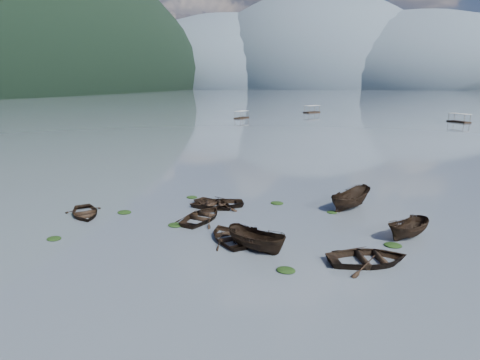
% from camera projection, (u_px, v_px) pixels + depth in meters
% --- Properties ---
extents(ground_plane, '(2400.00, 2400.00, 0.00)m').
position_uv_depth(ground_plane, '(189.00, 260.00, 22.60)').
color(ground_plane, '#525B66').
extents(haze_mtn_a, '(520.00, 520.00, 280.00)m').
position_uv_depth(haze_mtn_a, '(231.00, 88.00, 929.37)').
color(haze_mtn_a, '#475666').
rests_on(haze_mtn_a, ground).
extents(haze_mtn_b, '(520.00, 520.00, 340.00)m').
position_uv_depth(haze_mtn_b, '(312.00, 88.00, 879.68)').
color(haze_mtn_b, '#475666').
rests_on(haze_mtn_b, ground).
extents(haze_mtn_c, '(520.00, 520.00, 260.00)m').
position_uv_depth(haze_mtn_c, '(403.00, 88.00, 829.98)').
color(haze_mtn_c, '#475666').
rests_on(haze_mtn_c, ground).
extents(rowboat_0, '(4.95, 5.02, 0.85)m').
position_uv_depth(rowboat_0, '(85.00, 215.00, 30.24)').
color(rowboat_0, black).
rests_on(rowboat_0, ground).
extents(rowboat_1, '(4.06, 5.05, 0.93)m').
position_uv_depth(rowboat_1, '(203.00, 220.00, 29.30)').
color(rowboat_1, black).
rests_on(rowboat_1, ground).
extents(rowboat_2, '(4.63, 3.19, 1.68)m').
position_uv_depth(rowboat_2, '(256.00, 250.00, 23.98)').
color(rowboat_2, black).
rests_on(rowboat_2, ground).
extents(rowboat_3, '(4.95, 5.14, 0.87)m').
position_uv_depth(rowboat_3, '(229.00, 240.00, 25.56)').
color(rowboat_3, black).
rests_on(rowboat_3, ground).
extents(rowboat_4, '(5.76, 4.96, 1.00)m').
position_uv_depth(rowboat_4, '(368.00, 263.00, 22.22)').
color(rowboat_4, black).
rests_on(rowboat_4, ground).
extents(rowboat_5, '(3.81, 4.04, 1.56)m').
position_uv_depth(rowboat_5, '(407.00, 237.00, 25.90)').
color(rowboat_5, black).
rests_on(rowboat_5, ground).
extents(rowboat_6, '(5.00, 4.48, 0.85)m').
position_uv_depth(rowboat_6, '(214.00, 207.00, 32.39)').
color(rowboat_6, black).
rests_on(rowboat_6, ground).
extents(rowboat_7, '(5.60, 4.90, 0.97)m').
position_uv_depth(rowboat_7, '(216.00, 207.00, 32.38)').
color(rowboat_7, black).
rests_on(rowboat_7, ground).
extents(rowboat_8, '(4.25, 5.10, 1.89)m').
position_uv_depth(rowboat_8, '(350.00, 208.00, 32.05)').
color(rowboat_8, black).
rests_on(rowboat_8, ground).
extents(weed_clump_0, '(1.00, 0.82, 0.22)m').
position_uv_depth(weed_clump_0, '(54.00, 239.00, 25.59)').
color(weed_clump_0, black).
rests_on(weed_clump_0, ground).
extents(weed_clump_1, '(1.15, 0.92, 0.25)m').
position_uv_depth(weed_clump_1, '(175.00, 226.00, 28.01)').
color(weed_clump_1, black).
rests_on(weed_clump_1, ground).
extents(weed_clump_2, '(1.09, 0.87, 0.24)m').
position_uv_depth(weed_clump_2, '(286.00, 271.00, 21.26)').
color(weed_clump_2, black).
rests_on(weed_clump_2, ground).
extents(weed_clump_3, '(0.86, 0.73, 0.19)m').
position_uv_depth(weed_clump_3, '(332.00, 213.00, 30.85)').
color(weed_clump_3, black).
rests_on(weed_clump_3, ground).
extents(weed_clump_4, '(1.15, 0.91, 0.24)m').
position_uv_depth(weed_clump_4, '(393.00, 246.00, 24.54)').
color(weed_clump_4, black).
rests_on(weed_clump_4, ground).
extents(weed_clump_5, '(1.17, 0.95, 0.25)m').
position_uv_depth(weed_clump_5, '(124.00, 213.00, 30.79)').
color(weed_clump_5, black).
rests_on(weed_clump_5, ground).
extents(weed_clump_6, '(1.04, 0.86, 0.22)m').
position_uv_depth(weed_clump_6, '(192.00, 198.00, 34.91)').
color(weed_clump_6, black).
rests_on(weed_clump_6, ground).
extents(weed_clump_7, '(1.14, 0.91, 0.25)m').
position_uv_depth(weed_clump_7, '(277.00, 204.00, 33.15)').
color(weed_clump_7, black).
rests_on(weed_clump_7, ground).
extents(pontoon_left, '(3.72, 6.09, 2.18)m').
position_uv_depth(pontoon_left, '(242.00, 118.00, 114.26)').
color(pontoon_left, black).
rests_on(pontoon_left, ground).
extents(pontoon_centre, '(6.05, 6.90, 2.51)m').
position_uv_depth(pontoon_centre, '(312.00, 113.00, 136.31)').
color(pontoon_centre, black).
rests_on(pontoon_centre, ground).
extents(pontoon_right, '(5.25, 6.39, 2.29)m').
position_uv_depth(pontoon_right, '(459.00, 122.00, 102.71)').
color(pontoon_right, black).
rests_on(pontoon_right, ground).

